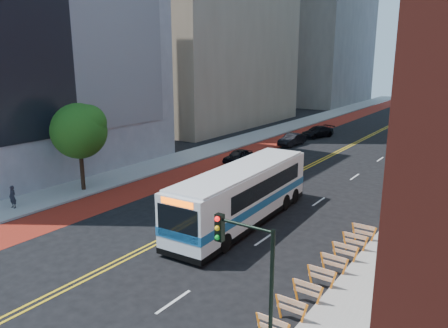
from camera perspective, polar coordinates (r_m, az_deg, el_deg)
name	(u,v)px	position (r m, az deg, el deg)	size (l,w,h in m)	color
ground	(129,256)	(24.04, -12.29, -11.70)	(160.00, 160.00, 0.00)	black
sidewalk_left	(241,141)	(53.68, 2.20, 3.06)	(4.00, 140.00, 0.15)	gray
bus_lane_paint	(269,145)	(51.77, 5.85, 2.51)	(3.60, 140.00, 0.01)	maroon
center_line_inner	(333,153)	(48.57, 14.07, 1.38)	(0.14, 140.00, 0.01)	gold
center_line_outer	(336,154)	(48.45, 14.47, 1.33)	(0.14, 140.00, 0.01)	gold
lane_dashes	(399,146)	(54.77, 21.92, 2.19)	(0.14, 98.20, 0.01)	silver
construction_barriers	(328,268)	(21.44, 13.41, -13.09)	(1.42, 10.91, 1.00)	orange
street_tree	(80,129)	(34.66, -18.33, 4.38)	(4.20, 4.20, 6.70)	black
traffic_signal	(248,265)	(14.52, 3.11, -13.00)	(2.21, 0.34, 5.07)	black
transit_bus	(243,194)	(27.35, 2.52, -3.92)	(3.46, 13.22, 3.60)	silver
car_a	(238,156)	(43.03, 1.85, 1.06)	(1.50, 3.73, 1.27)	black
car_b	(292,140)	(51.69, 8.89, 3.18)	(1.48, 4.24, 1.40)	black
car_c	(317,132)	(57.44, 12.09, 4.12)	(1.97, 4.84, 1.40)	black
pedestrian	(13,197)	(33.07, -25.89, -3.89)	(0.57, 0.37, 1.56)	black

